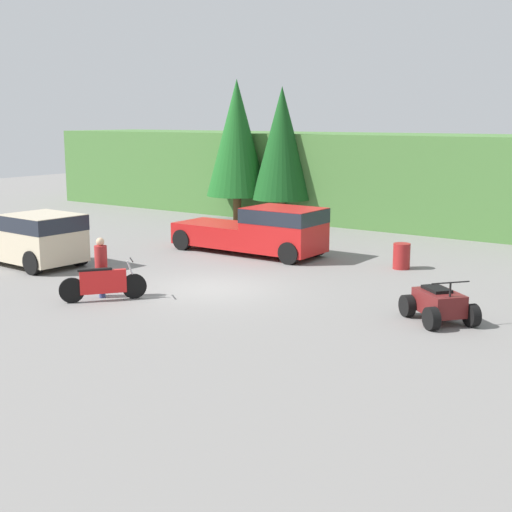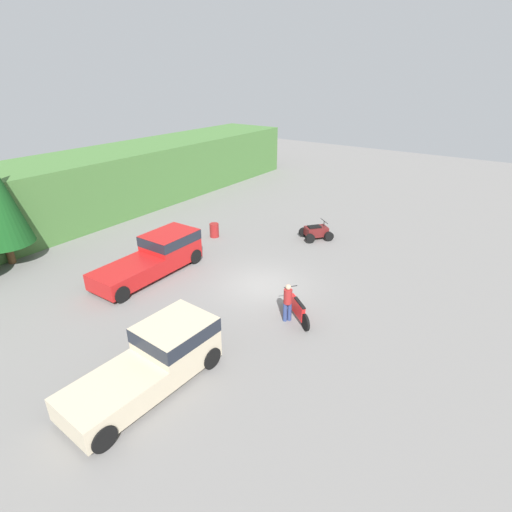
{
  "view_description": "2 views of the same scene",
  "coord_description": "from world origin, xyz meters",
  "px_view_note": "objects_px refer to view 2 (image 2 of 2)",
  "views": [
    {
      "loc": [
        13.32,
        -16.3,
        5.07
      ],
      "look_at": [
        1.0,
        1.04,
        0.95
      ],
      "focal_mm": 50.0,
      "sensor_mm": 36.0,
      "label": 1
    },
    {
      "loc": [
        -14.31,
        -9.66,
        9.68
      ],
      "look_at": [
        1.0,
        1.04,
        0.95
      ],
      "focal_mm": 28.0,
      "sensor_mm": 36.0,
      "label": 2
    }
  ],
  "objects_px": {
    "pickup_truck_red": "(157,254)",
    "pickup_truck_second": "(157,357)",
    "dirt_bike": "(297,309)",
    "quad_atv": "(316,232)",
    "rider_person": "(288,301)",
    "steel_barrel": "(214,230)"
  },
  "relations": [
    {
      "from": "pickup_truck_red",
      "to": "pickup_truck_second",
      "type": "height_order",
      "value": "same"
    },
    {
      "from": "dirt_bike",
      "to": "steel_barrel",
      "type": "xyz_separation_m",
      "value": [
        5.06,
        8.91,
        -0.04
      ]
    },
    {
      "from": "rider_person",
      "to": "quad_atv",
      "type": "bearing_deg",
      "value": -27.69
    },
    {
      "from": "pickup_truck_red",
      "to": "pickup_truck_second",
      "type": "relative_size",
      "value": 1.1
    },
    {
      "from": "dirt_bike",
      "to": "steel_barrel",
      "type": "height_order",
      "value": "dirt_bike"
    },
    {
      "from": "pickup_truck_second",
      "to": "rider_person",
      "type": "xyz_separation_m",
      "value": [
        5.6,
        -1.75,
        -0.03
      ]
    },
    {
      "from": "dirt_bike",
      "to": "rider_person",
      "type": "height_order",
      "value": "rider_person"
    },
    {
      "from": "pickup_truck_second",
      "to": "pickup_truck_red",
      "type": "bearing_deg",
      "value": 50.39
    },
    {
      "from": "dirt_bike",
      "to": "quad_atv",
      "type": "xyz_separation_m",
      "value": [
        8.5,
        3.47,
        -0.04
      ]
    },
    {
      "from": "rider_person",
      "to": "pickup_truck_second",
      "type": "bearing_deg",
      "value": 115.11
    },
    {
      "from": "pickup_truck_red",
      "to": "pickup_truck_second",
      "type": "distance_m",
      "value": 8.41
    },
    {
      "from": "steel_barrel",
      "to": "pickup_truck_second",
      "type": "bearing_deg",
      "value": -147.97
    },
    {
      "from": "pickup_truck_red",
      "to": "dirt_bike",
      "type": "height_order",
      "value": "pickup_truck_red"
    },
    {
      "from": "pickup_truck_second",
      "to": "quad_atv",
      "type": "xyz_separation_m",
      "value": [
        14.46,
        1.45,
        -0.53
      ]
    },
    {
      "from": "quad_atv",
      "to": "steel_barrel",
      "type": "distance_m",
      "value": 6.44
    },
    {
      "from": "pickup_truck_red",
      "to": "rider_person",
      "type": "xyz_separation_m",
      "value": [
        -0.08,
        -7.96,
        -0.03
      ]
    },
    {
      "from": "pickup_truck_second",
      "to": "dirt_bike",
      "type": "distance_m",
      "value": 6.31
    },
    {
      "from": "quad_atv",
      "to": "rider_person",
      "type": "distance_m",
      "value": 9.43
    },
    {
      "from": "pickup_truck_second",
      "to": "rider_person",
      "type": "relative_size",
      "value": 3.16
    },
    {
      "from": "pickup_truck_red",
      "to": "dirt_bike",
      "type": "distance_m",
      "value": 8.25
    },
    {
      "from": "quad_atv",
      "to": "rider_person",
      "type": "relative_size",
      "value": 1.3
    },
    {
      "from": "pickup_truck_second",
      "to": "dirt_bike",
      "type": "xyz_separation_m",
      "value": [
        5.95,
        -2.02,
        -0.49
      ]
    }
  ]
}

